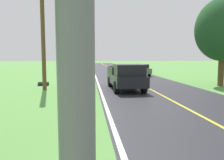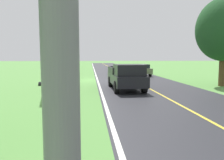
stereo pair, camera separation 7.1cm
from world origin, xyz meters
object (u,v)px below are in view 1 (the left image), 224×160
object	(u,v)px
hitchhiker_walking	(76,70)
sedan_near_oncoming	(140,69)
tree_far_side_near	(223,30)
utility_pole_roadside	(43,27)
suitcase_carried	(72,77)
pickup_truck_passing	(126,76)

from	to	relation	value
hitchhiker_walking	sedan_near_oncoming	distance (m)	8.53
hitchhiker_walking	tree_far_side_near	size ratio (longest dim) A/B	0.25
sedan_near_oncoming	utility_pole_roadside	distance (m)	15.05
hitchhiker_walking	utility_pole_roadside	distance (m)	8.29
hitchhiker_walking	suitcase_carried	distance (m)	0.85
suitcase_carried	utility_pole_roadside	bearing A→B (deg)	-8.99
tree_far_side_near	utility_pole_roadside	distance (m)	13.59
suitcase_carried	tree_far_side_near	bearing A→B (deg)	63.02
hitchhiker_walking	pickup_truck_passing	distance (m)	8.93
suitcase_carried	utility_pole_roadside	xyz separation A→B (m)	(1.37, 7.28, 4.14)
utility_pole_roadside	hitchhiker_walking	bearing A→B (deg)	-103.70
hitchhiker_walking	pickup_truck_passing	bearing A→B (deg)	116.17
suitcase_carried	tree_far_side_near	world-z (taller)	tree_far_side_near
hitchhiker_walking	utility_pole_roadside	size ratio (longest dim) A/B	0.20
tree_far_side_near	sedan_near_oncoming	world-z (taller)	tree_far_side_near
tree_far_side_near	sedan_near_oncoming	size ratio (longest dim) A/B	1.55
suitcase_carried	hitchhiker_walking	bearing A→B (deg)	100.86
pickup_truck_passing	tree_far_side_near	world-z (taller)	tree_far_side_near
pickup_truck_passing	sedan_near_oncoming	size ratio (longest dim) A/B	1.22
suitcase_carried	pickup_truck_passing	xyz separation A→B (m)	(-4.36, 7.94, 0.72)
pickup_truck_passing	utility_pole_roadside	world-z (taller)	utility_pole_roadside
suitcase_carried	sedan_near_oncoming	xyz separation A→B (m)	(-8.04, -3.89, 0.51)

